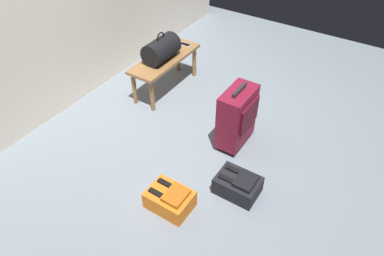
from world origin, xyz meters
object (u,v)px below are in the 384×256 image
at_px(cell_phone, 185,44).
at_px(backpack_dark, 238,185).
at_px(bench, 165,62).
at_px(suitcase_upright_burgundy, 237,116).
at_px(backpack_orange, 170,199).
at_px(duffel_bag_black, 161,49).

relative_size(cell_phone, backpack_dark, 0.38).
bearing_deg(bench, cell_phone, -4.27).
distance_m(bench, suitcase_upright_burgundy, 1.25).
xyz_separation_m(bench, backpack_orange, (-1.45, -1.09, -0.28)).
height_order(bench, suitcase_upright_burgundy, suitcase_upright_burgundy).
bearing_deg(backpack_orange, suitcase_upright_burgundy, -4.97).
xyz_separation_m(bench, cell_phone, (0.38, -0.03, 0.07)).
distance_m(bench, cell_phone, 0.39).
distance_m(bench, backpack_orange, 1.83).
bearing_deg(backpack_orange, duffel_bag_black, 38.25).
xyz_separation_m(duffel_bag_black, backpack_dark, (-0.93, -1.51, -0.48)).
bearing_deg(cell_phone, bench, 175.73).
distance_m(duffel_bag_black, backpack_dark, 1.83).
xyz_separation_m(suitcase_upright_burgundy, backpack_orange, (-1.02, 0.09, -0.26)).
xyz_separation_m(suitcase_upright_burgundy, backpack_dark, (-0.56, -0.33, -0.26)).
distance_m(cell_phone, backpack_orange, 2.14).
bearing_deg(suitcase_upright_burgundy, duffel_bag_black, 72.92).
height_order(bench, duffel_bag_black, duffel_bag_black).
relative_size(bench, cell_phone, 6.94).
bearing_deg(backpack_orange, bench, 37.09).
xyz_separation_m(cell_phone, suitcase_upright_burgundy, (-0.80, -1.15, -0.10)).
xyz_separation_m(backpack_orange, backpack_dark, (0.46, -0.42, 0.00)).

